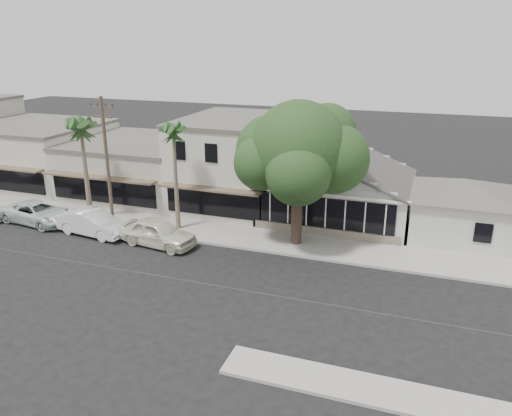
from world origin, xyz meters
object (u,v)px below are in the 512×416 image
at_px(utility_pole, 107,161).
at_px(car_0, 158,233).
at_px(car_2, 39,213).
at_px(car_1, 93,223).
at_px(shade_tree, 299,151).

relative_size(utility_pole, car_0, 1.78).
bearing_deg(car_2, car_1, -89.07).
bearing_deg(car_2, utility_pole, -76.05).
relative_size(utility_pole, car_1, 1.77).
relative_size(car_2, shade_tree, 0.60).
distance_m(car_0, shade_tree, 10.16).
distance_m(car_0, car_1, 5.00).
bearing_deg(car_1, shade_tree, -69.81).
height_order(car_0, shade_tree, shade_tree).
relative_size(car_0, car_2, 0.92).
xyz_separation_m(car_1, car_2, (-5.00, 0.56, -0.08)).
xyz_separation_m(utility_pole, shade_tree, (12.44, 1.84, 1.21)).
xyz_separation_m(utility_pole, car_1, (-0.70, -1.22, -3.95)).
height_order(car_1, shade_tree, shade_tree).
xyz_separation_m(car_1, shade_tree, (13.14, 3.06, 5.16)).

